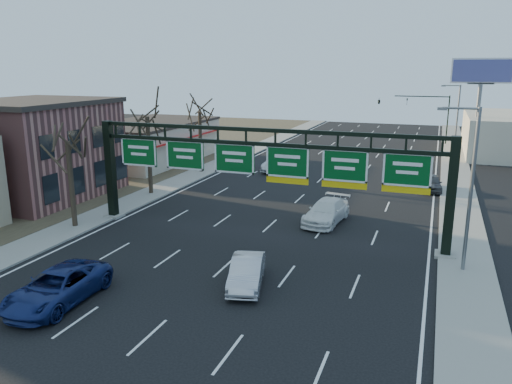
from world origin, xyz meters
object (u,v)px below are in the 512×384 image
at_px(car_silver_sedan, 247,272).
at_px(car_white_wagon, 326,212).
at_px(sign_gantry, 263,167).
at_px(car_blue_suv, 57,287).

height_order(car_silver_sedan, car_white_wagon, car_white_wagon).
bearing_deg(sign_gantry, car_silver_sedan, -76.41).
bearing_deg(car_blue_suv, sign_gantry, 63.10).
bearing_deg(car_white_wagon, sign_gantry, -122.41).
bearing_deg(car_white_wagon, car_blue_suv, -111.98).
relative_size(car_blue_suv, car_silver_sedan, 1.30).
distance_m(sign_gantry, car_silver_sedan, 8.96).
height_order(sign_gantry, car_blue_suv, sign_gantry).
xyz_separation_m(car_blue_suv, car_white_wagon, (9.27, 16.98, -0.00)).
distance_m(car_blue_suv, car_white_wagon, 19.34).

